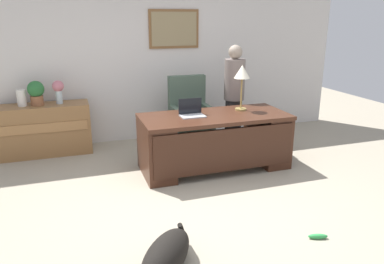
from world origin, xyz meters
name	(u,v)px	position (x,y,z in m)	size (l,w,h in m)	color
ground_plane	(197,203)	(0.00, 0.00, 0.00)	(12.00, 12.00, 0.00)	#9E937F
back_wall	(147,59)	(0.00, 2.60, 1.35)	(7.00, 0.16, 2.70)	silver
desk	(215,140)	(0.56, 0.89, 0.42)	(2.00, 0.86, 0.76)	#422316
credenza	(44,130)	(-1.69, 2.25, 0.38)	(1.37, 0.50, 0.77)	olive
armchair	(190,116)	(0.53, 1.88, 0.50)	(0.60, 0.59, 1.13)	#475B4C
person_standing	(234,96)	(1.18, 1.66, 0.83)	(0.32, 0.32, 1.62)	#262323
dog_lying	(164,258)	(-0.66, -1.07, 0.15)	(0.68, 0.75, 0.30)	black
laptop	(191,112)	(0.25, 0.97, 0.81)	(0.32, 0.22, 0.22)	#B2B5BA
desk_lamp	(242,75)	(1.01, 1.06, 1.26)	(0.22, 0.22, 0.63)	#9E8447
vase_with_flowers	(58,89)	(-1.42, 2.25, 0.99)	(0.17, 0.17, 0.35)	#B0C3CB
vase_empty	(22,98)	(-1.93, 2.25, 0.89)	(0.13, 0.13, 0.24)	silver
potted_plant	(36,92)	(-1.73, 2.25, 0.97)	(0.24, 0.24, 0.36)	brown
dog_toy_bone	(318,236)	(0.85, -1.03, 0.03)	(0.19, 0.05, 0.05)	green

